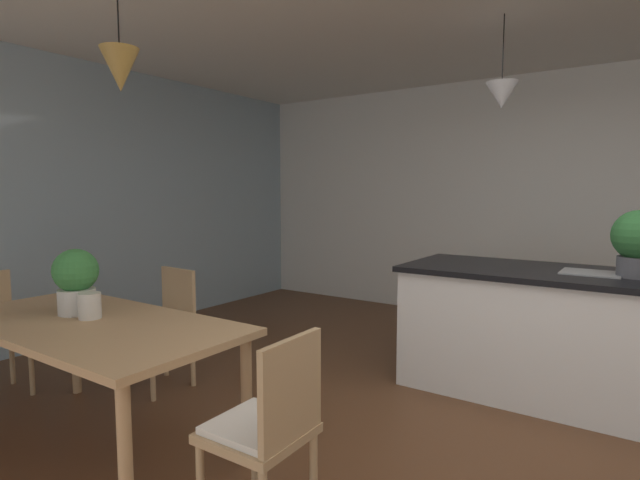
% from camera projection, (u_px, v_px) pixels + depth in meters
% --- Properties ---
extents(wall_back_kitchen, '(10.00, 0.12, 2.70)m').
position_uv_depth(wall_back_kitchen, '(591.00, 201.00, 5.07)').
color(wall_back_kitchen, white).
rests_on(wall_back_kitchen, ground_plane).
extents(window_wall_left_glazing, '(0.06, 8.40, 2.70)m').
position_uv_depth(window_wall_left_glazing, '(64.00, 202.00, 4.68)').
color(window_wall_left_glazing, '#9EB7C6').
rests_on(window_wall_left_glazing, ground_plane).
extents(dining_table, '(1.82, 0.89, 0.73)m').
position_uv_depth(dining_table, '(91.00, 333.00, 2.77)').
color(dining_table, tan).
rests_on(dining_table, ground_plane).
extents(chair_far_left, '(0.43, 0.43, 0.87)m').
position_uv_depth(chair_far_left, '(164.00, 323.00, 3.68)').
color(chair_far_left, tan).
rests_on(chair_far_left, ground_plane).
extents(chair_kitchen_end, '(0.40, 0.40, 0.87)m').
position_uv_depth(chair_kitchen_end, '(267.00, 426.00, 2.07)').
color(chair_kitchen_end, tan).
rests_on(chair_kitchen_end, ground_plane).
extents(kitchen_island, '(2.03, 0.92, 0.91)m').
position_uv_depth(kitchen_island, '(551.00, 332.00, 3.50)').
color(kitchen_island, white).
rests_on(kitchen_island, ground_plane).
extents(pendant_over_table, '(0.21, 0.21, 0.72)m').
position_uv_depth(pendant_over_table, '(120.00, 70.00, 2.66)').
color(pendant_over_table, black).
extents(pendant_over_island_main, '(0.23, 0.23, 0.66)m').
position_uv_depth(pendant_over_island_main, '(502.00, 95.00, 3.56)').
color(pendant_over_island_main, black).
extents(potted_plant_on_island, '(0.33, 0.33, 0.43)m').
position_uv_depth(potted_plant_on_island, '(639.00, 241.00, 3.16)').
color(potted_plant_on_island, '#4C4C51').
rests_on(potted_plant_on_island, kitchen_island).
extents(potted_plant_on_table, '(0.25, 0.25, 0.38)m').
position_uv_depth(potted_plant_on_table, '(76.00, 279.00, 2.90)').
color(potted_plant_on_table, beige).
rests_on(potted_plant_on_table, dining_table).
extents(vase_on_dining_table, '(0.12, 0.12, 0.15)m').
position_uv_depth(vase_on_dining_table, '(90.00, 306.00, 2.80)').
color(vase_on_dining_table, silver).
rests_on(vase_on_dining_table, dining_table).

